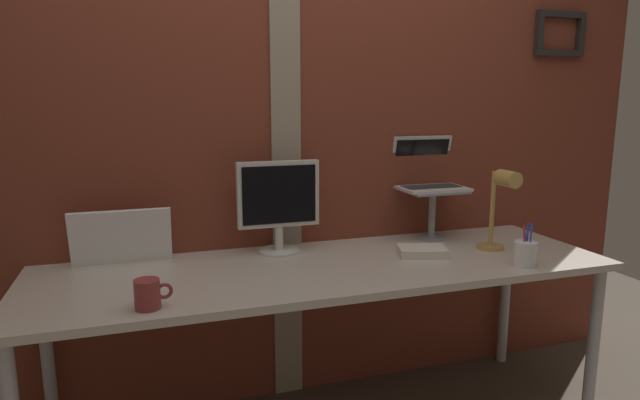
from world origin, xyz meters
The scene contains 10 objects.
brick_wall_back centered at (0.00, 0.42, 1.20)m, with size 3.70×0.16×2.39m.
desk centered at (0.04, 0.00, 0.68)m, with size 2.33×0.72×0.74m.
monitor centered at (-0.10, 0.24, 0.97)m, with size 0.36×0.18×0.40m.
laptop_stand centered at (0.65, 0.24, 0.90)m, with size 0.28×0.22×0.24m.
laptop centered at (0.65, 0.31, 1.05)m, with size 0.31×0.27×0.25m.
whiteboard_panel centered at (-0.75, 0.27, 0.85)m, with size 0.39×0.02×0.23m, color white.
desk_lamp centered at (0.82, -0.06, 0.97)m, with size 0.12×0.20×0.37m.
pen_cup centered at (0.79, -0.26, 0.79)m, with size 0.09×0.09×0.18m.
coffee_mug centered at (-0.65, -0.26, 0.79)m, with size 0.12×0.08×0.10m.
paper_clutter_stack centered at (0.47, 0.00, 0.76)m, with size 0.20×0.14×0.04m, color silver.
Camera 1 is at (-0.64, -1.99, 1.40)m, focal length 30.25 mm.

